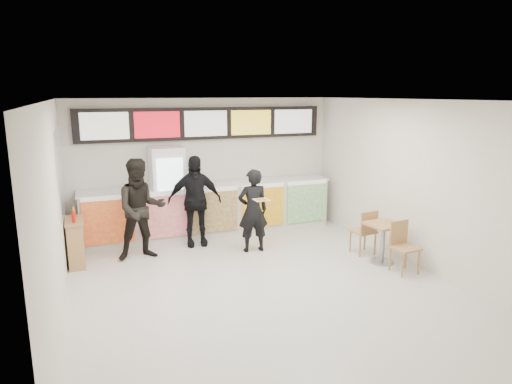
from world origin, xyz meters
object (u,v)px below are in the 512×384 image
customer_mid (195,201)px  cafe_table (383,235)px  condiment_ledge (76,242)px  customer_left (141,209)px  service_counter (211,209)px  customer_main (253,211)px  drinks_fridge (168,194)px

customer_mid → cafe_table: 3.78m
cafe_table → condiment_ledge: bearing=153.9°
customer_left → customer_mid: 1.20m
condiment_ledge → service_counter: bearing=18.3°
customer_main → service_counter: bearing=-66.6°
service_counter → drinks_fridge: (-0.93, 0.02, 0.43)m
customer_main → customer_mid: (-0.98, 0.79, 0.11)m
customer_mid → cafe_table: (3.01, -2.26, -0.42)m
cafe_table → customer_left: bearing=149.6°
drinks_fridge → customer_left: bearing=-124.5°
customer_main → cafe_table: customer_main is taller
cafe_table → drinks_fridge: bearing=133.8°
customer_main → cafe_table: size_ratio=1.06×
cafe_table → customer_mid: bearing=136.8°
drinks_fridge → condiment_ledge: 2.18m
service_counter → condiment_ledge: 2.97m
drinks_fridge → customer_left: 1.24m
service_counter → customer_left: (-1.64, -1.00, 0.39)m
service_counter → condiment_ledge: bearing=-161.7°
service_counter → condiment_ledge: (-2.82, -0.93, -0.13)m
customer_mid → customer_left: bearing=-154.6°
customer_left → customer_mid: size_ratio=1.02×
drinks_fridge → customer_main: size_ratio=1.20×
customer_mid → service_counter: bearing=55.3°
service_counter → cafe_table: size_ratio=3.54×
service_counter → drinks_fridge: 1.03m
service_counter → customer_mid: size_ratio=2.96×
cafe_table → service_counter: bearing=124.9°
drinks_fridge → customer_main: 2.00m
service_counter → customer_left: size_ratio=2.89×
customer_left → cafe_table: customer_left is taller
customer_main → condiment_ledge: size_ratio=1.63×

